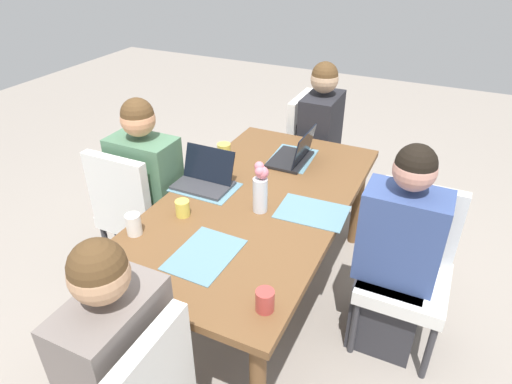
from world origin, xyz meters
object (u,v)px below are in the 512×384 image
at_px(flower_vase, 260,187).
at_px(coffee_mug_centre_right, 224,152).
at_px(person_head_right_left_near, 125,383).
at_px(laptop_near_left_mid, 205,179).
at_px(laptop_head_left_right_near, 294,155).
at_px(person_far_left_far, 396,263).
at_px(coffee_mug_near_right, 183,208).
at_px(chair_near_left_mid, 135,207).
at_px(coffee_mug_near_left, 265,300).
at_px(chair_head_left_right_near, 312,147).
at_px(person_near_left_mid, 150,200).
at_px(chair_far_left_far, 409,262).
at_px(coffee_mug_centre_left, 134,224).
at_px(person_head_left_right_near, 319,148).
at_px(dining_table, 256,212).

relative_size(flower_vase, coffee_mug_centre_right, 2.64).
xyz_separation_m(person_head_right_left_near, laptop_near_left_mid, (-1.14, -0.31, 0.24)).
bearing_deg(flower_vase, laptop_head_left_right_near, -175.98).
xyz_separation_m(person_far_left_far, flower_vase, (0.12, -0.72, 0.34)).
relative_size(flower_vase, coffee_mug_near_right, 3.26).
relative_size(chair_near_left_mid, coffee_mug_near_left, 9.65).
bearing_deg(laptop_near_left_mid, person_far_left_far, 90.70).
distance_m(flower_vase, laptop_near_left_mid, 0.42).
bearing_deg(laptop_near_left_mid, chair_head_left_right_near, 168.48).
xyz_separation_m(chair_near_left_mid, person_near_left_mid, (-0.07, 0.06, 0.03)).
height_order(chair_far_left_far, coffee_mug_near_left, chair_far_left_far).
relative_size(coffee_mug_near_left, coffee_mug_near_right, 1.08).
height_order(chair_far_left_far, chair_head_left_right_near, same).
distance_m(chair_near_left_mid, chair_far_left_far, 1.65).
bearing_deg(flower_vase, coffee_mug_centre_left, -46.11).
bearing_deg(person_head_right_left_near, laptop_head_left_right_near, 178.46).
relative_size(flower_vase, laptop_near_left_mid, 0.88).
relative_size(person_head_right_left_near, chair_near_left_mid, 1.33).
xyz_separation_m(laptop_head_left_right_near, coffee_mug_near_left, (1.24, 0.36, 0.00)).
bearing_deg(chair_far_left_far, chair_head_left_right_near, -140.56).
bearing_deg(chair_far_left_far, coffee_mug_centre_left, -62.71).
bearing_deg(chair_head_left_right_near, chair_near_left_mid, -28.27).
height_order(person_head_right_left_near, flower_vase, person_head_right_left_near).
bearing_deg(coffee_mug_near_left, coffee_mug_near_right, -122.65).
height_order(person_near_left_mid, chair_head_left_right_near, person_near_left_mid).
relative_size(person_near_left_mid, laptop_head_left_right_near, 3.73).
height_order(flower_vase, laptop_near_left_mid, flower_vase).
height_order(chair_far_left_far, flower_vase, flower_vase).
bearing_deg(chair_head_left_right_near, laptop_near_left_mid, -11.52).
distance_m(person_head_left_right_near, coffee_mug_centre_right, 0.93).
bearing_deg(coffee_mug_centre_left, coffee_mug_near_right, 152.10).
xyz_separation_m(laptop_head_left_right_near, coffee_mug_near_right, (0.82, -0.30, -0.00)).
xyz_separation_m(person_far_left_far, laptop_head_left_right_near, (-0.49, -0.76, 0.24)).
height_order(flower_vase, coffee_mug_near_left, flower_vase).
bearing_deg(laptop_head_left_right_near, coffee_mug_near_right, -20.23).
distance_m(chair_far_left_far, chair_head_left_right_near, 1.46).
bearing_deg(flower_vase, person_far_left_far, 99.23).
bearing_deg(person_near_left_mid, person_head_right_left_near, 32.86).
bearing_deg(coffee_mug_near_left, person_head_left_right_near, -168.32).
xyz_separation_m(chair_head_left_right_near, laptop_near_left_mid, (1.22, -0.25, 0.26)).
relative_size(person_near_left_mid, chair_head_left_right_near, 1.33).
bearing_deg(coffee_mug_near_right, person_head_left_right_near, 169.76).
relative_size(dining_table, coffee_mug_near_right, 21.01).
bearing_deg(person_near_left_mid, person_head_left_right_near, 148.56).
height_order(laptop_head_left_right_near, laptop_near_left_mid, laptop_head_left_right_near).
height_order(coffee_mug_near_right, coffee_mug_centre_left, coffee_mug_centre_left).
xyz_separation_m(chair_far_left_far, coffee_mug_centre_right, (-0.26, -1.24, 0.27)).
height_order(chair_far_left_far, laptop_near_left_mid, laptop_near_left_mid).
bearing_deg(person_far_left_far, laptop_head_left_right_near, -122.71).
height_order(person_head_right_left_near, chair_near_left_mid, person_head_right_left_near).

